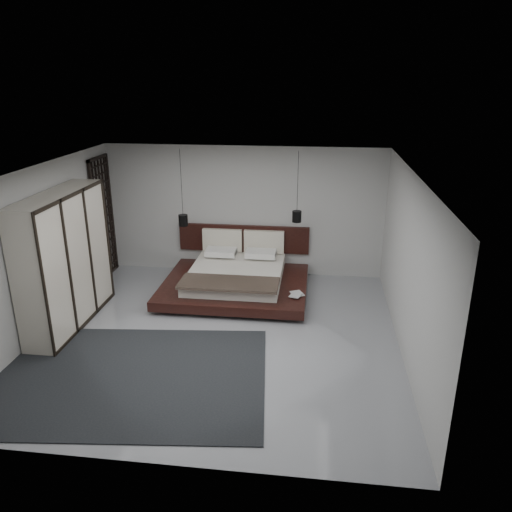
# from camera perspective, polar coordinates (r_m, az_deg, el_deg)

# --- Properties ---
(floor) EXTENTS (6.00, 6.00, 0.00)m
(floor) POSITION_cam_1_polar(r_m,az_deg,el_deg) (8.60, -4.31, -9.11)
(floor) COLOR gray
(floor) RESTS_ON ground
(ceiling) EXTENTS (6.00, 6.00, 0.00)m
(ceiling) POSITION_cam_1_polar(r_m,az_deg,el_deg) (7.64, -4.85, 9.57)
(ceiling) COLOR white
(ceiling) RESTS_ON wall_back
(wall_back) EXTENTS (6.00, 0.00, 6.00)m
(wall_back) POSITION_cam_1_polar(r_m,az_deg,el_deg) (10.83, -1.39, 5.15)
(wall_back) COLOR #ADADAB
(wall_back) RESTS_ON floor
(wall_front) EXTENTS (6.00, 0.00, 6.00)m
(wall_front) POSITION_cam_1_polar(r_m,az_deg,el_deg) (5.40, -11.04, -11.36)
(wall_front) COLOR #ADADAB
(wall_front) RESTS_ON floor
(wall_left) EXTENTS (0.00, 6.00, 6.00)m
(wall_left) POSITION_cam_1_polar(r_m,az_deg,el_deg) (9.09, -23.42, 0.52)
(wall_left) COLOR #ADADAB
(wall_left) RESTS_ON floor
(wall_right) EXTENTS (0.00, 6.00, 6.00)m
(wall_right) POSITION_cam_1_polar(r_m,az_deg,el_deg) (7.99, 17.03, -1.25)
(wall_right) COLOR #ADADAB
(wall_right) RESTS_ON floor
(lattice_screen) EXTENTS (0.05, 0.90, 2.60)m
(lattice_screen) POSITION_cam_1_polar(r_m,az_deg,el_deg) (11.17, -17.00, 4.20)
(lattice_screen) COLOR black
(lattice_screen) RESTS_ON floor
(bed) EXTENTS (2.87, 2.43, 1.09)m
(bed) POSITION_cam_1_polar(r_m,az_deg,el_deg) (10.16, -2.28, -2.48)
(bed) COLOR black
(bed) RESTS_ON floor
(book_lower) EXTENTS (0.31, 0.34, 0.03)m
(book_lower) POSITION_cam_1_polar(r_m,az_deg,el_deg) (9.44, 4.14, -4.43)
(book_lower) COLOR #99724C
(book_lower) RESTS_ON bed
(book_upper) EXTENTS (0.27, 0.31, 0.02)m
(book_upper) POSITION_cam_1_polar(r_m,az_deg,el_deg) (9.41, 4.01, -4.37)
(book_upper) COLOR #99724C
(book_upper) RESTS_ON book_lower
(pendant_left) EXTENTS (0.19, 0.19, 1.58)m
(pendant_left) POSITION_cam_1_polar(r_m,az_deg,el_deg) (10.49, -8.32, 4.09)
(pendant_left) COLOR black
(pendant_left) RESTS_ON ceiling
(pendant_right) EXTENTS (0.19, 0.19, 1.42)m
(pendant_right) POSITION_cam_1_polar(r_m,az_deg,el_deg) (10.09, 4.68, 4.55)
(pendant_right) COLOR black
(pendant_right) RESTS_ON ceiling
(wardrobe) EXTENTS (0.57, 2.41, 2.36)m
(wardrobe) POSITION_cam_1_polar(r_m,az_deg,el_deg) (9.17, -21.02, -0.46)
(wardrobe) COLOR beige
(wardrobe) RESTS_ON floor
(rug) EXTENTS (4.25, 3.23, 0.02)m
(rug) POSITION_cam_1_polar(r_m,az_deg,el_deg) (7.75, -14.31, -13.22)
(rug) COLOR black
(rug) RESTS_ON floor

